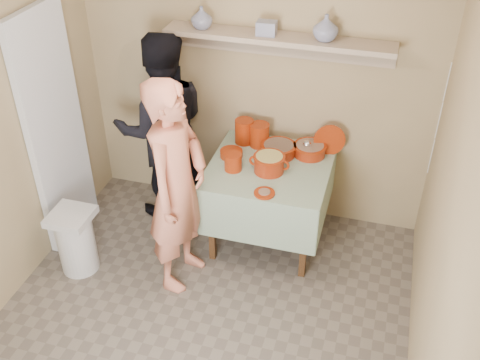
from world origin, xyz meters
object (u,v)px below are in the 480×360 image
(serving_table, at_px, (270,177))
(trash_bin, at_px, (76,241))
(person_cook, at_px, (177,188))
(cazuela_rice, at_px, (269,162))
(person_helper, at_px, (163,129))

(serving_table, relative_size, trash_bin, 1.74)
(person_cook, xyz_separation_m, cazuela_rice, (0.56, 0.55, -0.02))
(person_cook, height_order, serving_table, person_cook)
(person_cook, height_order, trash_bin, person_cook)
(cazuela_rice, xyz_separation_m, trash_bin, (-1.41, -0.71, -0.56))
(serving_table, xyz_separation_m, trash_bin, (-1.40, -0.79, -0.36))
(person_helper, xyz_separation_m, trash_bin, (-0.41, -0.95, -0.58))
(trash_bin, bearing_deg, person_cook, 10.67)
(serving_table, height_order, trash_bin, serving_table)
(person_cook, relative_size, trash_bin, 3.09)
(person_cook, height_order, cazuela_rice, person_cook)
(cazuela_rice, height_order, trash_bin, cazuela_rice)
(cazuela_rice, bearing_deg, person_cook, -135.59)
(cazuela_rice, distance_m, trash_bin, 1.67)
(person_cook, relative_size, cazuela_rice, 5.24)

